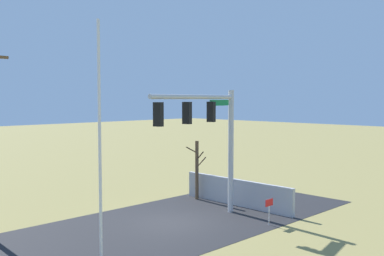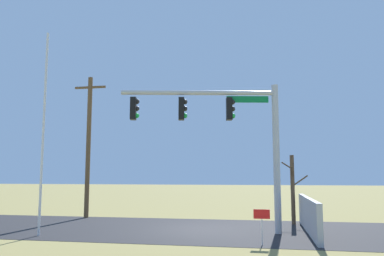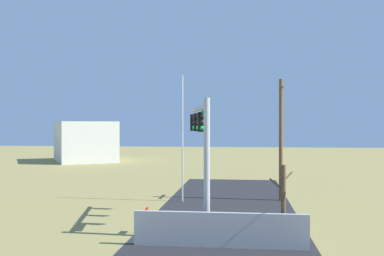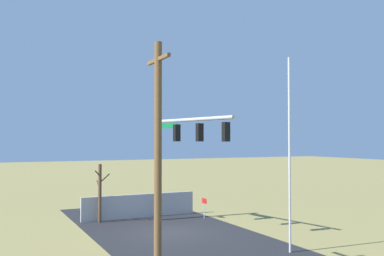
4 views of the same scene
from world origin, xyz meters
The scene contains 10 objects.
ground_plane centered at (0.00, 0.00, 0.00)m, with size 160.00×160.00×0.00m, color olive.
road_surface centered at (-4.00, 0.00, 0.01)m, with size 28.00×8.00×0.01m, color #232326.
sidewalk_corner centered at (4.46, -0.61, 0.00)m, with size 6.00×6.00×0.01m, color #B7B5AD.
retaining_fence centered at (4.75, 0.05, 0.72)m, with size 0.20×7.21×1.45m, color #A8A8AD.
signal_mast centered at (1.48, -1.03, 4.46)m, with size 6.60×1.62×6.25m.
flagpole centered at (-5.91, -3.00, 4.18)m, with size 0.10×0.10×8.37m, color silver.
utility_pole centered at (-7.06, 3.52, 4.24)m, with size 1.90×0.26×8.14m.
bare_tree centered at (4.30, 2.65, 1.76)m, with size 1.27×1.02×3.40m.
open_sign centered at (2.83, -3.46, 0.91)m, with size 0.56×0.04×1.22m.
distant_building centered at (-36.67, -21.11, 2.79)m, with size 9.50×7.51×5.59m, color silver.
Camera 3 is at (22.74, 0.98, 5.03)m, focal length 40.93 mm.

